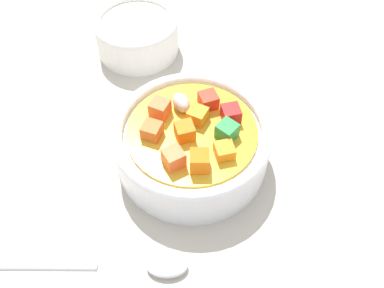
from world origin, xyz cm
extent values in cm
cube|color=#BAB2A0|center=(0.00, 0.00, -1.00)|extent=(140.00, 140.00, 2.00)
cylinder|color=white|center=(0.00, 0.00, 2.23)|extent=(15.83, 15.83, 4.46)
torus|color=white|center=(0.00, 0.00, 4.82)|extent=(16.06, 16.06, 1.18)
cylinder|color=gold|center=(0.00, 0.00, 4.66)|extent=(13.09, 13.09, 0.40)
cube|color=red|center=(3.56, 1.12, 5.65)|extent=(2.35, 2.35, 1.57)
cube|color=orange|center=(-1.01, -0.26, 5.66)|extent=(2.40, 2.40, 1.60)
cube|color=orange|center=(1.39, 0.57, 5.58)|extent=(2.21, 2.21, 1.43)
cube|color=orange|center=(-4.01, -1.53, 5.74)|extent=(2.18, 2.18, 1.75)
cube|color=red|center=(3.78, -1.72, 5.64)|extent=(2.43, 2.43, 1.55)
cube|color=#D36127|center=(-3.11, 2.41, 5.60)|extent=(2.31, 2.31, 1.47)
cube|color=#26863F|center=(1.85, -2.92, 5.68)|extent=(1.85, 1.85, 1.64)
cube|color=orange|center=(-0.47, -4.23, 5.49)|extent=(2.43, 2.43, 1.25)
cube|color=orange|center=(-0.69, 3.80, 5.74)|extent=(2.24, 2.24, 1.76)
cube|color=orange|center=(-2.64, -3.51, 5.81)|extent=(2.49, 2.49, 1.90)
ellipsoid|color=beige|center=(1.39, 2.87, 5.67)|extent=(2.30, 2.85, 1.62)
cylinder|color=silver|center=(-18.80, 2.12, 0.34)|extent=(8.75, 9.13, 0.68)
ellipsoid|color=silver|center=(-10.28, -6.80, 0.53)|extent=(4.30, 4.34, 1.06)
cylinder|color=white|center=(7.93, 17.40, 2.12)|extent=(10.47, 10.47, 4.23)
torus|color=white|center=(7.93, 17.40, 4.44)|extent=(10.58, 10.58, 0.84)
camera|label=1|loc=(-19.80, -19.12, 38.70)|focal=41.38mm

